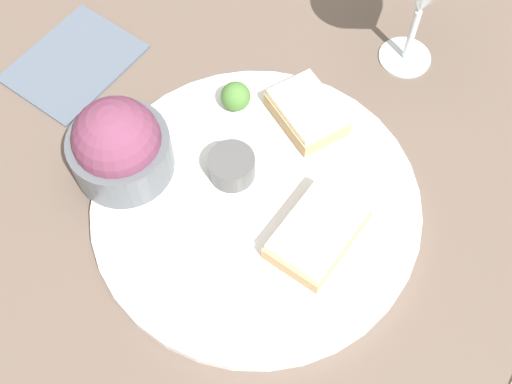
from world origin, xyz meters
The scene contains 8 objects.
ground_plane centered at (0.00, 0.00, 0.00)m, with size 4.00×4.00×0.00m, color brown.
dinner_plate centered at (0.00, 0.00, 0.01)m, with size 0.33×0.33×0.01m.
salad_bowl centered at (0.02, 0.14, 0.05)m, with size 0.10×0.10×0.09m.
sauce_ramekin centered at (0.03, 0.03, 0.03)m, with size 0.05×0.05×0.03m.
cheese_toast_near centered at (-0.03, -0.06, 0.03)m, with size 0.11×0.10×0.03m.
cheese_toast_far centered at (0.11, -0.04, 0.03)m, with size 0.10×0.10×0.03m.
garnish centered at (0.11, 0.04, 0.03)m, with size 0.03×0.03×0.03m.
napkin centered at (0.16, 0.23, 0.00)m, with size 0.18×0.16×0.01m.
Camera 1 is at (-0.29, -0.04, 0.58)m, focal length 45.00 mm.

